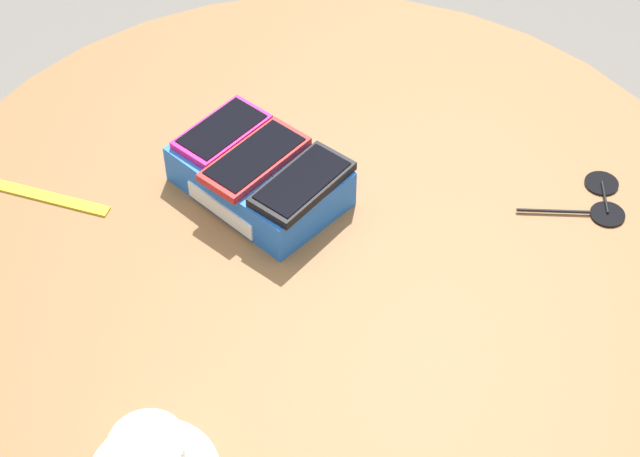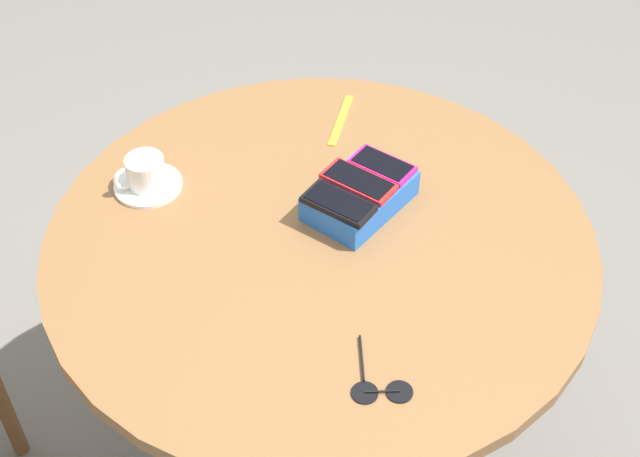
# 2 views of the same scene
# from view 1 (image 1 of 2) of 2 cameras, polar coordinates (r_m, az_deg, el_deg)

# --- Properties ---
(round_table) EXTENTS (1.01, 1.01, 0.77)m
(round_table) POSITION_cam_1_polar(r_m,az_deg,el_deg) (1.35, 0.00, -3.64)
(round_table) COLOR #2D2D2D
(round_table) RESTS_ON ground_plane
(phone_box) EXTENTS (0.23, 0.18, 0.05)m
(phone_box) POSITION_cam_1_polar(r_m,az_deg,el_deg) (1.31, -3.26, 2.78)
(phone_box) COLOR blue
(phone_box) RESTS_ON round_table
(phone_magenta) EXTENTS (0.10, 0.13, 0.01)m
(phone_magenta) POSITION_cam_1_polar(r_m,az_deg,el_deg) (1.33, -5.24, 5.18)
(phone_magenta) COLOR #D11975
(phone_magenta) RESTS_ON phone_box
(phone_red) EXTENTS (0.10, 0.15, 0.01)m
(phone_red) POSITION_cam_1_polar(r_m,az_deg,el_deg) (1.29, -3.49, 3.73)
(phone_red) COLOR red
(phone_red) RESTS_ON phone_box
(phone_black) EXTENTS (0.10, 0.14, 0.01)m
(phone_black) POSITION_cam_1_polar(r_m,az_deg,el_deg) (1.25, -1.02, 2.38)
(phone_black) COLOR black
(phone_black) RESTS_ON phone_box
(lanyard_strap) EXTENTS (0.14, 0.13, 0.00)m
(lanyard_strap) POSITION_cam_1_polar(r_m,az_deg,el_deg) (1.37, -14.53, 1.69)
(lanyard_strap) COLOR yellow
(lanyard_strap) RESTS_ON round_table
(sunglasses) EXTENTS (0.09, 0.14, 0.01)m
(sunglasses) POSITION_cam_1_polar(r_m,az_deg,el_deg) (1.36, 14.65, 1.48)
(sunglasses) COLOR black
(sunglasses) RESTS_ON round_table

